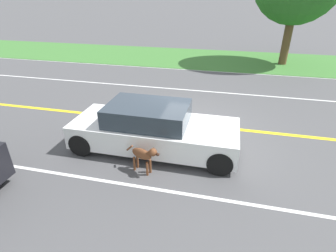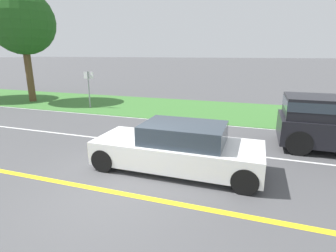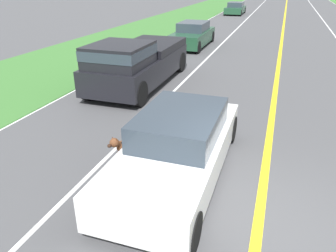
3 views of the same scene
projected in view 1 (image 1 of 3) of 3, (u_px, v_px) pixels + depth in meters
ground_plane at (197, 125)px, 9.07m from camera, size 400.00×400.00×0.00m
centre_divider_line at (197, 125)px, 9.07m from camera, size 0.18×160.00×0.01m
lane_edge_line_left at (213, 71)px, 15.11m from camera, size 0.14×160.00×0.01m
lane_dash_same_dir at (176, 192)px, 6.05m from camera, size 0.10×160.00×0.01m
lane_dash_oncoming at (207, 91)px, 12.09m from camera, size 0.10×160.00×0.01m
grass_verge_left at (217, 59)px, 17.70m from camera, size 6.00×160.00×0.03m
ego_car at (153, 129)px, 7.48m from camera, size 1.83×4.68×1.37m
dog at (144, 155)px, 6.50m from camera, size 0.42×0.99×0.82m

